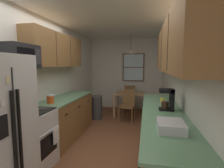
{
  "coord_description": "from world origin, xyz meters",
  "views": [
    {
      "loc": [
        0.73,
        -2.65,
        1.6
      ],
      "look_at": [
        -0.08,
        1.38,
        1.14
      ],
      "focal_mm": 27.26,
      "sensor_mm": 36.0,
      "label": 1
    }
  ],
  "objects_px": {
    "storage_canister": "(50,99)",
    "mug_by_coffeemaker": "(162,100)",
    "trash_bin": "(97,107)",
    "microwave_over_range": "(18,56)",
    "dining_table": "(130,96)",
    "dining_chair_far": "(130,96)",
    "table_serving_bowl": "(129,92)",
    "stove_range": "(29,140)",
    "dining_chair_near": "(128,104)",
    "dish_rack": "(171,126)",
    "coffee_maker": "(169,99)"
  },
  "relations": [
    {
      "from": "table_serving_bowl",
      "to": "dining_chair_near",
      "type": "bearing_deg",
      "value": -86.27
    },
    {
      "from": "stove_range",
      "to": "dish_rack",
      "type": "distance_m",
      "value": 2.08
    },
    {
      "from": "trash_bin",
      "to": "storage_canister",
      "type": "relative_size",
      "value": 4.42
    },
    {
      "from": "dining_chair_far",
      "to": "coffee_maker",
      "type": "height_order",
      "value": "coffee_maker"
    },
    {
      "from": "storage_canister",
      "to": "trash_bin",
      "type": "bearing_deg",
      "value": 81.32
    },
    {
      "from": "stove_range",
      "to": "trash_bin",
      "type": "xyz_separation_m",
      "value": [
        0.29,
        2.59,
        -0.12
      ]
    },
    {
      "from": "trash_bin",
      "to": "storage_canister",
      "type": "height_order",
      "value": "storage_canister"
    },
    {
      "from": "table_serving_bowl",
      "to": "trash_bin",
      "type": "bearing_deg",
      "value": -145.9
    },
    {
      "from": "stove_range",
      "to": "dining_chair_far",
      "type": "distance_m",
      "value": 3.93
    },
    {
      "from": "dining_table",
      "to": "dining_chair_far",
      "type": "xyz_separation_m",
      "value": [
        -0.08,
        0.6,
        -0.11
      ]
    },
    {
      "from": "dining_table",
      "to": "dining_chair_far",
      "type": "distance_m",
      "value": 0.62
    },
    {
      "from": "dining_chair_near",
      "to": "mug_by_coffeemaker",
      "type": "height_order",
      "value": "mug_by_coffeemaker"
    },
    {
      "from": "dining_chair_far",
      "to": "table_serving_bowl",
      "type": "xyz_separation_m",
      "value": [
        0.02,
        -0.56,
        0.26
      ]
    },
    {
      "from": "mug_by_coffeemaker",
      "to": "dish_rack",
      "type": "xyz_separation_m",
      "value": [
        -0.04,
        -1.43,
        0.01
      ]
    },
    {
      "from": "trash_bin",
      "to": "coffee_maker",
      "type": "height_order",
      "value": "coffee_maker"
    },
    {
      "from": "dining_chair_near",
      "to": "coffee_maker",
      "type": "xyz_separation_m",
      "value": [
        0.85,
        -2.0,
        0.57
      ]
    },
    {
      "from": "trash_bin",
      "to": "stove_range",
      "type": "bearing_deg",
      "value": -96.5
    },
    {
      "from": "dining_table",
      "to": "dining_chair_far",
      "type": "bearing_deg",
      "value": 97.21
    },
    {
      "from": "storage_canister",
      "to": "dining_chair_near",
      "type": "bearing_deg",
      "value": 57.37
    },
    {
      "from": "dish_rack",
      "to": "table_serving_bowl",
      "type": "distance_m",
      "value": 3.61
    },
    {
      "from": "dining_table",
      "to": "table_serving_bowl",
      "type": "relative_size",
      "value": 5.23
    },
    {
      "from": "coffee_maker",
      "to": "mug_by_coffeemaker",
      "type": "xyz_separation_m",
      "value": [
        -0.04,
        0.56,
        -0.13
      ]
    },
    {
      "from": "storage_canister",
      "to": "dish_rack",
      "type": "height_order",
      "value": "storage_canister"
    },
    {
      "from": "dish_rack",
      "to": "trash_bin",
      "type": "bearing_deg",
      "value": 120.34
    },
    {
      "from": "dining_table",
      "to": "trash_bin",
      "type": "relative_size",
      "value": 1.38
    },
    {
      "from": "dining_table",
      "to": "coffee_maker",
      "type": "xyz_separation_m",
      "value": [
        0.83,
        -2.6,
        0.46
      ]
    },
    {
      "from": "microwave_over_range",
      "to": "dining_chair_near",
      "type": "relative_size",
      "value": 0.64
    },
    {
      "from": "storage_canister",
      "to": "mug_by_coffeemaker",
      "type": "bearing_deg",
      "value": 13.46
    },
    {
      "from": "trash_bin",
      "to": "dish_rack",
      "type": "height_order",
      "value": "dish_rack"
    },
    {
      "from": "trash_bin",
      "to": "dining_chair_near",
      "type": "bearing_deg",
      "value": -2.56
    },
    {
      "from": "trash_bin",
      "to": "dish_rack",
      "type": "xyz_separation_m",
      "value": [
        1.7,
        -2.91,
        0.6
      ]
    },
    {
      "from": "mug_by_coffeemaker",
      "to": "dining_table",
      "type": "bearing_deg",
      "value": 111.22
    },
    {
      "from": "microwave_over_range",
      "to": "mug_by_coffeemaker",
      "type": "relative_size",
      "value": 5.0
    },
    {
      "from": "dining_table",
      "to": "dining_chair_far",
      "type": "relative_size",
      "value": 1.07
    },
    {
      "from": "dish_rack",
      "to": "table_serving_bowl",
      "type": "bearing_deg",
      "value": 103.03
    },
    {
      "from": "stove_range",
      "to": "dining_chair_far",
      "type": "relative_size",
      "value": 1.22
    },
    {
      "from": "stove_range",
      "to": "dining_chair_near",
      "type": "bearing_deg",
      "value": 64.28
    },
    {
      "from": "stove_range",
      "to": "dining_chair_near",
      "type": "distance_m",
      "value": 2.82
    },
    {
      "from": "microwave_over_range",
      "to": "storage_canister",
      "type": "xyz_separation_m",
      "value": [
        0.11,
        0.62,
        -0.75
      ]
    },
    {
      "from": "dining_chair_far",
      "to": "storage_canister",
      "type": "xyz_separation_m",
      "value": [
        -1.17,
        -3.13,
        0.48
      ]
    },
    {
      "from": "dining_chair_near",
      "to": "mug_by_coffeemaker",
      "type": "distance_m",
      "value": 1.71
    },
    {
      "from": "dining_table",
      "to": "mug_by_coffeemaker",
      "type": "xyz_separation_m",
      "value": [
        0.79,
        -2.04,
        0.33
      ]
    },
    {
      "from": "stove_range",
      "to": "coffee_maker",
      "type": "distance_m",
      "value": 2.23
    },
    {
      "from": "microwave_over_range",
      "to": "mug_by_coffeemaker",
      "type": "xyz_separation_m",
      "value": [
        2.15,
        1.11,
        -0.78
      ]
    },
    {
      "from": "microwave_over_range",
      "to": "dining_chair_near",
      "type": "xyz_separation_m",
      "value": [
        1.34,
        2.54,
        -1.23
      ]
    },
    {
      "from": "dining_chair_far",
      "to": "dish_rack",
      "type": "distance_m",
      "value": 4.18
    },
    {
      "from": "stove_range",
      "to": "dining_table",
      "type": "relative_size",
      "value": 1.15
    },
    {
      "from": "stove_range",
      "to": "microwave_over_range",
      "type": "height_order",
      "value": "microwave_over_range"
    },
    {
      "from": "dining_chair_near",
      "to": "storage_canister",
      "type": "relative_size",
      "value": 5.71
    },
    {
      "from": "dining_chair_near",
      "to": "dining_table",
      "type": "bearing_deg",
      "value": 88.45
    }
  ]
}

